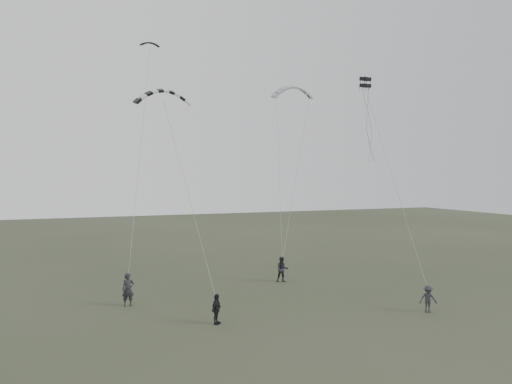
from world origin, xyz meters
name	(u,v)px	position (x,y,z in m)	size (l,w,h in m)	color
ground	(273,318)	(0.00, 0.00, 0.00)	(140.00, 140.00, 0.00)	#303724
flyer_left	(128,290)	(-6.93, 5.31, 0.97)	(0.70, 0.46, 1.93)	#222328
flyer_right	(282,269)	(4.20, 7.93, 0.90)	(0.87, 0.68, 1.80)	#222227
flyer_center	(216,309)	(-3.17, 0.01, 0.78)	(0.91, 0.38, 1.56)	black
flyer_far	(428,299)	(8.47, -2.26, 0.75)	(0.97, 0.56, 1.51)	#2A2A30
kite_dark_small	(150,43)	(-4.75, 10.04, 16.63)	(1.30, 0.39, 0.46)	black
kite_pale_large	(293,87)	(8.45, 15.01, 15.32)	(3.67, 0.83, 1.53)	#A6A8AA
kite_striped	(163,91)	(-4.98, 4.43, 12.52)	(3.22, 0.81, 1.25)	black
kite_box	(365,82)	(8.69, 4.35, 13.91)	(0.56, 0.56, 0.68)	black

